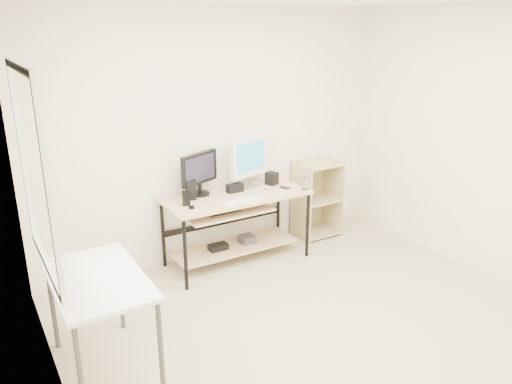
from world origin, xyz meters
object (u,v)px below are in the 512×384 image
object	(u,v)px
shelf_unit	(315,198)
audio_controller	(186,198)
desk	(234,214)
white_imac	(249,158)
black_monitor	(199,171)
side_table	(99,288)

from	to	relation	value
shelf_unit	audio_controller	distance (m)	1.77
desk	white_imac	world-z (taller)	white_imac
shelf_unit	black_monitor	size ratio (longest dim) A/B	1.95
side_table	desk	bearing A→B (deg)	32.65
shelf_unit	side_table	bearing A→B (deg)	-156.67
shelf_unit	black_monitor	xyz separation A→B (m)	(-1.47, 0.03, 0.55)
desk	shelf_unit	xyz separation A→B (m)	(1.18, 0.16, -0.09)
black_monitor	white_imac	size ratio (longest dim) A/B	0.83
side_table	shelf_unit	xyz separation A→B (m)	(2.83, 1.22, -0.22)
side_table	audio_controller	xyz separation A→B (m)	(1.11, 1.02, 0.15)
side_table	black_monitor	size ratio (longest dim) A/B	2.17
desk	white_imac	xyz separation A→B (m)	(0.27, 0.16, 0.53)
side_table	shelf_unit	bearing A→B (deg)	23.33
desk	audio_controller	xyz separation A→B (m)	(-0.54, -0.04, 0.28)
black_monitor	audio_controller	bearing A→B (deg)	-161.32
desk	white_imac	bearing A→B (deg)	29.76
side_table	black_monitor	bearing A→B (deg)	42.48
white_imac	audio_controller	bearing A→B (deg)	177.13
shelf_unit	audio_controller	size ratio (longest dim) A/B	6.14
black_monitor	audio_controller	distance (m)	0.38
white_imac	audio_controller	xyz separation A→B (m)	(-0.82, -0.20, -0.25)
audio_controller	white_imac	bearing A→B (deg)	37.62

